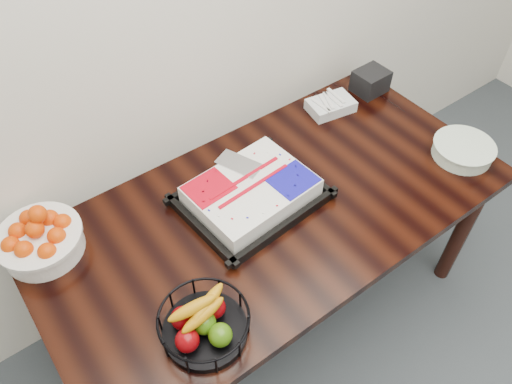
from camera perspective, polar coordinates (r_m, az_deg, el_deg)
table at (r=1.95m, az=2.12°, el=-3.27°), size 1.80×0.90×0.75m
cake_tray at (r=1.86m, az=-0.56°, el=-0.13°), size 0.52×0.43×0.10m
tangerine_bowl at (r=1.84m, az=-23.61°, el=-4.63°), size 0.29×0.29×0.19m
fruit_basket at (r=1.55m, az=-5.95°, el=-14.65°), size 0.28×0.28×0.15m
plate_stack at (r=2.21m, az=22.57°, el=4.44°), size 0.25×0.25×0.06m
fork_bag at (r=2.30m, az=8.53°, el=9.81°), size 0.22×0.16×0.06m
napkin_box at (r=2.44m, az=12.95°, el=12.24°), size 0.15×0.13×0.10m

